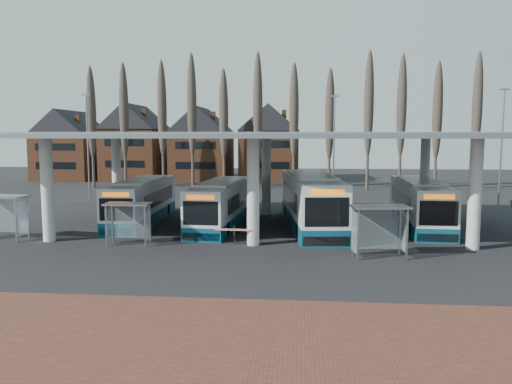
# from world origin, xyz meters

# --- Properties ---
(ground) EXTENTS (140.00, 140.00, 0.00)m
(ground) POSITION_xyz_m (0.00, 0.00, 0.00)
(ground) COLOR black
(ground) RESTS_ON ground
(brick_strip) EXTENTS (70.00, 10.00, 0.03)m
(brick_strip) POSITION_xyz_m (0.00, -12.00, 0.01)
(brick_strip) COLOR brown
(brick_strip) RESTS_ON ground
(station_canopy) EXTENTS (32.00, 16.00, 6.34)m
(station_canopy) POSITION_xyz_m (0.00, 8.00, 5.68)
(station_canopy) COLOR silver
(station_canopy) RESTS_ON ground
(poplar_row) EXTENTS (45.10, 1.10, 14.50)m
(poplar_row) POSITION_xyz_m (0.00, 33.00, 8.78)
(poplar_row) COLOR #473D33
(poplar_row) RESTS_ON ground
(townhouse_row) EXTENTS (36.80, 10.30, 12.25)m
(townhouse_row) POSITION_xyz_m (-15.75, 44.00, 5.94)
(townhouse_row) COLOR brown
(townhouse_row) RESTS_ON ground
(lamp_post_a) EXTENTS (0.80, 0.16, 10.17)m
(lamp_post_a) POSITION_xyz_m (-18.00, 22.00, 5.34)
(lamp_post_a) COLOR slate
(lamp_post_a) RESTS_ON ground
(lamp_post_b) EXTENTS (0.80, 0.16, 10.17)m
(lamp_post_b) POSITION_xyz_m (6.00, 26.00, 5.34)
(lamp_post_b) COLOR slate
(lamp_post_b) RESTS_ON ground
(lamp_post_c) EXTENTS (0.80, 0.16, 10.17)m
(lamp_post_c) POSITION_xyz_m (20.00, 20.00, 5.34)
(lamp_post_c) COLOR slate
(lamp_post_c) RESTS_ON ground
(bus_0) EXTENTS (2.73, 11.13, 3.07)m
(bus_0) POSITION_xyz_m (-8.64, 9.46, 1.45)
(bus_0) COLOR silver
(bus_0) RESTS_ON ground
(bus_1) EXTENTS (3.04, 11.25, 3.09)m
(bus_1) POSITION_xyz_m (-2.74, 8.45, 1.46)
(bus_1) COLOR silver
(bus_1) RESTS_ON ground
(bus_2) EXTENTS (4.29, 13.24, 3.61)m
(bus_2) POSITION_xyz_m (3.31, 8.55, 1.70)
(bus_2) COLOR silver
(bus_2) RESTS_ON ground
(bus_3) EXTENTS (2.94, 11.52, 3.17)m
(bus_3) POSITION_xyz_m (10.73, 9.49, 1.50)
(bus_3) COLOR silver
(bus_3) RESTS_ON ground
(shelter_0) EXTENTS (2.97, 1.74, 2.62)m
(shelter_0) POSITION_xyz_m (-14.89, 2.92, 1.91)
(shelter_0) COLOR gray
(shelter_0) RESTS_ON ground
(shelter_1) EXTENTS (2.60, 1.36, 2.38)m
(shelter_1) POSITION_xyz_m (-7.04, 2.09, 1.73)
(shelter_1) COLOR gray
(shelter_1) RESTS_ON ground
(shelter_2) EXTENTS (3.00, 1.75, 2.65)m
(shelter_2) POSITION_xyz_m (6.61, 0.29, 1.92)
(shelter_2) COLOR gray
(shelter_2) RESTS_ON ground
(barrier) EXTENTS (2.11, 0.59, 1.06)m
(barrier) POSITION_xyz_m (-1.09, 2.31, 0.82)
(barrier) COLOR black
(barrier) RESTS_ON ground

